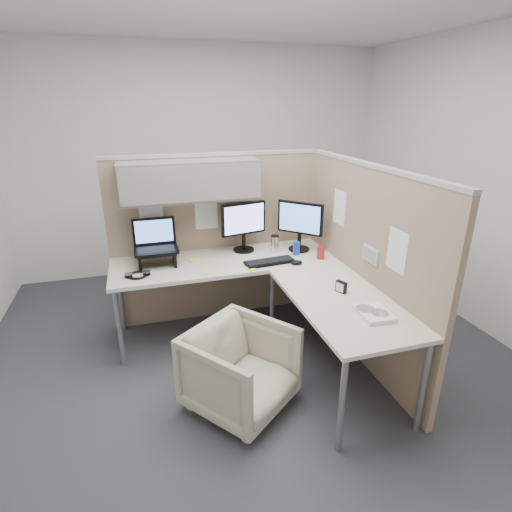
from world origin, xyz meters
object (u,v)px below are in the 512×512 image
object	(u,v)px
desk	(263,279)
keyboard	(269,262)
monitor_left	(244,223)
office_chair	(241,366)

from	to	relation	value
desk	keyboard	world-z (taller)	keyboard
monitor_left	keyboard	bearing A→B (deg)	-82.31
monitor_left	keyboard	world-z (taller)	monitor_left
desk	office_chair	xyz separation A→B (m)	(-0.35, -0.60, -0.35)
keyboard	monitor_left	bearing A→B (deg)	104.60
monitor_left	keyboard	size ratio (longest dim) A/B	1.06
office_chair	keyboard	world-z (taller)	keyboard
desk	office_chair	size ratio (longest dim) A/B	3.01
desk	keyboard	bearing A→B (deg)	59.83
office_chair	monitor_left	bearing A→B (deg)	35.96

